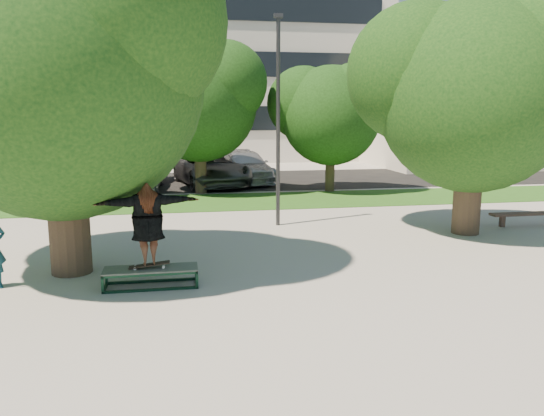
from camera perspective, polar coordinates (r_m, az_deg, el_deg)
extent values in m
plane|color=gray|center=(11.10, 0.33, -7.32)|extent=(120.00, 120.00, 0.00)
cube|color=#264C15|center=(20.40, -1.70, 0.78)|extent=(30.00, 4.00, 0.02)
cube|color=black|center=(26.69, -5.86, 2.94)|extent=(40.00, 8.00, 0.01)
cylinder|color=#38281E|center=(11.77, -21.15, 1.00)|extent=(0.84, 0.84, 3.20)
sphere|color=black|center=(11.67, -21.94, 13.06)|extent=(5.80, 5.80, 5.80)
sphere|color=black|center=(11.02, -15.93, 18.93)|extent=(4.06, 4.06, 4.06)
cylinder|color=#38281E|center=(15.68, 20.37, 2.80)|extent=(0.76, 0.76, 3.00)
sphere|color=black|center=(15.58, 20.89, 11.15)|extent=(5.20, 5.20, 5.20)
sphere|color=black|center=(15.70, 15.35, 13.81)|extent=(3.90, 3.90, 3.90)
sphere|color=black|center=(15.83, 25.85, 14.09)|extent=(3.64, 3.64, 3.64)
cylinder|color=#38281E|center=(21.99, -22.11, 4.37)|extent=(0.44, 0.44, 2.80)
sphere|color=black|center=(21.90, -22.47, 9.73)|extent=(4.40, 4.40, 4.40)
sphere|color=black|center=(22.81, -24.96, 10.93)|extent=(3.30, 3.30, 3.30)
sphere|color=black|center=(21.30, -20.21, 11.96)|extent=(3.08, 3.08, 3.08)
cylinder|color=#38281E|center=(22.51, -7.72, 5.39)|extent=(0.50, 0.50, 3.00)
sphere|color=black|center=(22.44, -7.85, 11.05)|extent=(4.80, 4.80, 4.80)
sphere|color=black|center=(23.16, -11.00, 12.42)|extent=(3.60, 3.60, 3.60)
sphere|color=black|center=(22.06, -4.97, 13.31)|extent=(3.36, 3.36, 3.36)
cylinder|color=#38281E|center=(22.92, 6.27, 5.01)|extent=(0.40, 0.40, 2.60)
sphere|color=black|center=(22.83, 6.37, 9.84)|extent=(4.20, 4.20, 4.20)
sphere|color=black|center=(23.18, 3.41, 11.18)|extent=(3.15, 3.15, 3.15)
sphere|color=black|center=(22.73, 9.04, 11.63)|extent=(2.94, 2.94, 2.94)
cylinder|color=#2D2D30|center=(15.69, 0.66, 8.94)|extent=(0.12, 0.12, 6.00)
cube|color=#2D2D30|center=(15.92, 0.68, 19.98)|extent=(0.25, 0.15, 0.12)
cube|color=#BAB7AD|center=(42.67, -10.51, 16.27)|extent=(30.00, 14.00, 16.00)
cube|color=black|center=(35.36, -10.31, 9.46)|extent=(27.60, 0.12, 1.60)
cube|color=black|center=(35.50, -10.50, 15.11)|extent=(27.60, 0.12, 1.60)
cube|color=black|center=(35.98, -10.69, 20.67)|extent=(27.60, 0.12, 1.60)
cube|color=beige|center=(38.05, 21.91, 10.44)|extent=(15.00, 10.00, 8.00)
cube|color=#475147|center=(10.61, -12.91, -6.39)|extent=(1.80, 0.60, 0.03)
cylinder|color=white|center=(10.54, -14.54, -6.33)|extent=(0.06, 0.03, 0.06)
cylinder|color=white|center=(10.69, -14.47, -6.09)|extent=(0.06, 0.03, 0.06)
cylinder|color=white|center=(10.51, -11.58, -6.26)|extent=(0.06, 0.03, 0.06)
cylinder|color=white|center=(10.66, -11.56, -6.02)|extent=(0.06, 0.03, 0.06)
cube|color=black|center=(10.58, -13.05, -5.97)|extent=(0.78, 0.20, 0.10)
imported|color=#4E2521|center=(10.39, -13.23, -1.68)|extent=(2.01, 0.77, 1.60)
cube|color=brown|center=(17.18, 23.53, -1.29)|extent=(0.13, 0.13, 0.35)
cube|color=brown|center=(17.70, 26.19, -0.54)|extent=(2.64, 0.35, 0.07)
imported|color=#B1B1B6|center=(24.21, -13.76, 3.58)|extent=(1.84, 4.09, 1.37)
imported|color=black|center=(26.30, -14.20, 4.33)|extent=(2.21, 5.04, 1.61)
imported|color=#4F4F54|center=(24.91, -6.57, 4.24)|extent=(3.70, 6.11, 1.59)
imported|color=#ACACB1|center=(26.00, -2.99, 4.45)|extent=(2.75, 5.42, 1.51)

